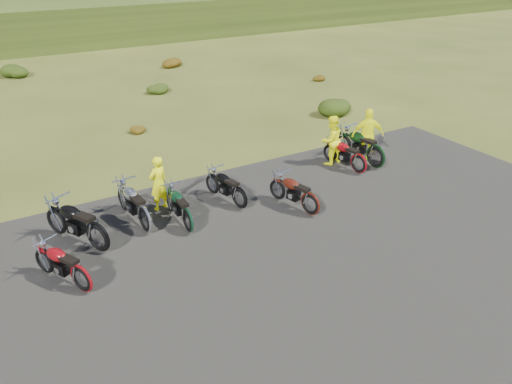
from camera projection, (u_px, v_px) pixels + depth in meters
ground at (260, 230)px, 13.63m from camera, size 300.00×300.00×0.00m
gravel_pad at (302, 267)px, 12.09m from camera, size 20.00×12.00×0.04m
hill_slope at (13, 17)px, 52.05m from camera, size 300.00×45.97×9.37m
shrub_3 at (15, 69)px, 28.74m from camera, size 1.56×1.56×0.92m
shrub_4 at (136, 128)px, 20.41m from camera, size 0.77×0.77×0.45m
shrub_5 at (157, 87)px, 25.77m from camera, size 1.03×1.03×0.61m
shrub_6 at (171, 61)px, 31.13m from camera, size 1.30×1.30×0.77m
shrub_7 at (336, 104)px, 22.65m from camera, size 1.56×1.56×0.92m
shrub_8 at (317, 77)px, 28.15m from camera, size 0.77×0.77×0.45m
motorcycle_0 at (100, 251)px, 12.70m from camera, size 1.77×2.42×1.22m
motorcycle_1 at (84, 292)px, 11.23m from camera, size 1.45×2.02×1.02m
motorcycle_2 at (189, 232)px, 13.54m from camera, size 0.70×1.97×1.02m
motorcycle_3 at (146, 232)px, 13.53m from camera, size 0.92×2.23×1.14m
motorcycle_4 at (310, 215)px, 14.38m from camera, size 1.08×2.05×1.02m
motorcycle_5 at (240, 209)px, 14.73m from camera, size 1.02×2.00×1.00m
motorcycle_6 at (358, 173)px, 16.96m from camera, size 0.94×2.02×1.02m
motorcycle_7 at (374, 168)px, 17.36m from camera, size 1.01×2.39×1.22m
person_middle at (158, 184)px, 14.34m from camera, size 0.69×0.57×1.64m
person_right_a at (331, 141)px, 17.30m from camera, size 0.91×0.74×1.74m
person_right_b at (368, 136)px, 17.52m from camera, size 1.20×0.95×1.90m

